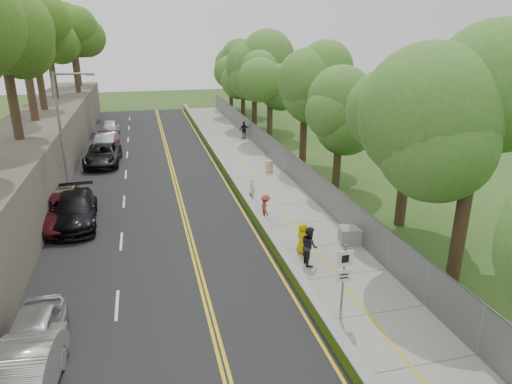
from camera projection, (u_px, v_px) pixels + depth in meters
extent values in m
plane|color=#33511E|center=(289.00, 283.00, 19.77)|extent=(140.00, 140.00, 0.00)
cube|color=black|center=(151.00, 185.00, 32.25)|extent=(11.20, 66.00, 0.04)
cube|color=gray|center=(260.00, 177.00, 34.06)|extent=(4.20, 66.00, 0.05)
cube|color=#7FE912|center=(230.00, 176.00, 33.45)|extent=(0.42, 66.00, 0.60)
cube|color=#595147|center=(22.00, 166.00, 29.74)|extent=(5.00, 66.00, 4.00)
cube|color=slate|center=(287.00, 162.00, 34.22)|extent=(0.04, 66.00, 2.00)
cylinder|color=gray|center=(61.00, 137.00, 28.80)|extent=(0.18, 0.18, 8.00)
cylinder|color=gray|center=(72.00, 74.00, 27.76)|extent=(2.30, 0.13, 0.13)
cube|color=gray|center=(90.00, 74.00, 28.03)|extent=(0.50, 0.22, 0.14)
cylinder|color=gray|center=(343.00, 283.00, 16.73)|extent=(0.09, 0.09, 3.10)
cube|color=white|center=(345.00, 259.00, 16.37)|extent=(0.62, 0.04, 0.62)
cube|color=white|center=(344.00, 276.00, 16.61)|extent=(0.56, 0.04, 0.50)
cylinder|color=#F44927|center=(269.00, 166.00, 35.04)|extent=(0.55, 0.55, 0.90)
cube|color=gray|center=(351.00, 235.00, 23.35)|extent=(1.37, 1.14, 0.81)
imported|color=silver|center=(32.00, 339.00, 14.97)|extent=(1.83, 4.41, 1.50)
imported|color=beige|center=(20.00, 384.00, 12.97)|extent=(2.00, 4.96, 1.60)
imported|color=maroon|center=(58.00, 212.00, 25.41)|extent=(2.74, 5.67, 1.55)
imported|color=black|center=(75.00, 210.00, 25.48)|extent=(2.62, 5.80, 1.65)
imported|color=tan|center=(64.00, 199.00, 27.45)|extent=(2.03, 4.45, 1.48)
imported|color=#ADB2B5|center=(106.00, 144.00, 40.63)|extent=(2.12, 4.94, 1.58)
imported|color=black|center=(103.00, 155.00, 36.98)|extent=(2.89, 5.84, 1.59)
imported|color=maroon|center=(106.00, 144.00, 40.60)|extent=(2.36, 5.31, 1.51)
imported|color=#BBBABE|center=(110.00, 128.00, 47.05)|extent=(1.94, 4.60, 1.55)
imported|color=#D1C001|center=(302.00, 238.00, 22.11)|extent=(0.70, 0.88, 1.57)
imported|color=white|center=(252.00, 190.00, 28.85)|extent=(0.52, 0.64, 1.52)
imported|color=#232328|center=(309.00, 246.00, 21.01)|extent=(0.73, 0.92, 1.86)
imported|color=#973D36|center=(265.00, 208.00, 25.88)|extent=(0.67, 1.06, 1.57)
imported|color=black|center=(244.00, 130.00, 45.83)|extent=(1.07, 0.60, 1.72)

